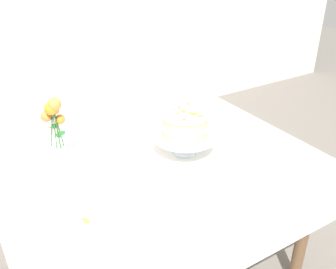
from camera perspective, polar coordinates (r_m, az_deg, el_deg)
The scene contains 6 objects.
dining_table at distance 1.75m, azimuth -1.20°, elevation -6.86°, with size 1.40×1.00×0.74m.
linen_napkin at distance 1.78m, azimuth 2.45°, elevation -2.78°, with size 0.32×0.32×0.00m, color white.
cake_stand at distance 1.74m, azimuth 2.50°, elevation -0.47°, with size 0.29×0.29×0.10m.
layer_cake at distance 1.70m, azimuth 2.55°, elevation 1.76°, with size 0.22×0.22×0.12m.
flower_vase at distance 1.66m, azimuth -16.30°, elevation -0.10°, with size 0.09×0.09×0.33m.
loose_petal_0 at distance 1.42m, azimuth -12.20°, elevation -12.50°, with size 0.04×0.02×0.01m, color yellow.
Camera 1 is at (-0.73, -1.27, 1.65)m, focal length 40.68 mm.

